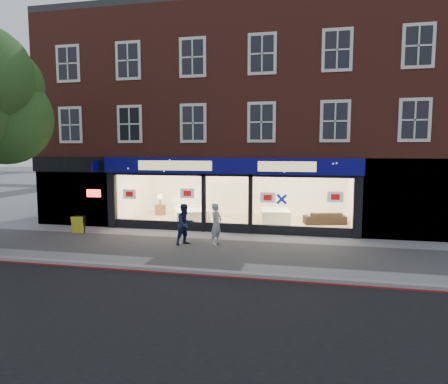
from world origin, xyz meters
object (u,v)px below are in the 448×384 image
(a_board, at_px, (78,225))
(pedestrian_blue, at_px, (185,224))
(display_bed, at_px, (191,214))
(mattress_stack, at_px, (275,216))
(sofa, at_px, (325,218))
(pedestrian_grey, at_px, (216,224))

(a_board, relative_size, pedestrian_blue, 0.49)
(display_bed, distance_m, mattress_stack, 4.23)
(mattress_stack, xyz_separation_m, a_board, (-8.21, -3.74, -0.04))
(sofa, xyz_separation_m, pedestrian_blue, (-5.37, -5.04, 0.41))
(pedestrian_blue, bearing_deg, display_bed, 50.92)
(sofa, bearing_deg, pedestrian_blue, 30.05)
(pedestrian_blue, bearing_deg, pedestrian_grey, -41.77)
(display_bed, xyz_separation_m, a_board, (-3.99, -3.69, -0.04))
(display_bed, distance_m, pedestrian_blue, 4.82)
(a_board, xyz_separation_m, pedestrian_blue, (5.18, -0.97, 0.41))
(mattress_stack, xyz_separation_m, sofa, (2.34, 0.33, -0.04))
(display_bed, xyz_separation_m, pedestrian_grey, (2.37, -4.41, 0.38))
(display_bed, height_order, sofa, display_bed)
(sofa, relative_size, pedestrian_grey, 1.23)
(mattress_stack, bearing_deg, sofa, 8.11)
(mattress_stack, distance_m, pedestrian_blue, 5.61)
(sofa, xyz_separation_m, a_board, (-10.55, -4.08, 0.00))
(display_bed, relative_size, pedestrian_grey, 1.58)
(pedestrian_grey, xyz_separation_m, pedestrian_blue, (-1.17, -0.24, -0.01))
(display_bed, relative_size, sofa, 1.29)
(a_board, distance_m, pedestrian_grey, 6.41)
(display_bed, bearing_deg, pedestrian_blue, -99.07)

